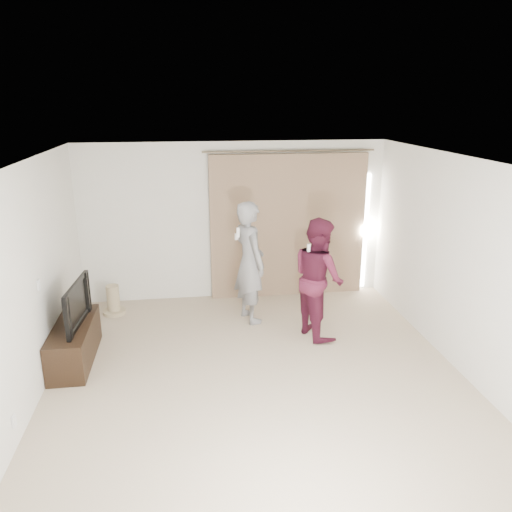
# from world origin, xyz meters

# --- Properties ---
(floor) EXTENTS (5.50, 5.50, 0.00)m
(floor) POSITION_xyz_m (0.00, 0.00, 0.00)
(floor) COLOR beige
(floor) RESTS_ON ground
(wall_back) EXTENTS (5.00, 0.04, 2.60)m
(wall_back) POSITION_xyz_m (0.00, 2.75, 1.30)
(wall_back) COLOR white
(wall_back) RESTS_ON ground
(wall_left) EXTENTS (0.04, 5.50, 2.60)m
(wall_left) POSITION_xyz_m (-2.50, -0.00, 1.30)
(wall_left) COLOR white
(wall_left) RESTS_ON ground
(ceiling) EXTENTS (5.00, 5.50, 0.01)m
(ceiling) POSITION_xyz_m (0.00, 0.00, 2.60)
(ceiling) COLOR silver
(ceiling) RESTS_ON wall_back
(curtain) EXTENTS (2.80, 0.11, 2.46)m
(curtain) POSITION_xyz_m (0.91, 2.68, 1.20)
(curtain) COLOR #9F7E61
(curtain) RESTS_ON ground
(tv_console) EXTENTS (0.45, 1.31, 0.50)m
(tv_console) POSITION_xyz_m (-2.27, 0.78, 0.25)
(tv_console) COLOR black
(tv_console) RESTS_ON ground
(tv) EXTENTS (0.21, 0.99, 0.56)m
(tv) POSITION_xyz_m (-2.27, 0.78, 0.79)
(tv) COLOR black
(tv) RESTS_ON tv_console
(scratching_post) EXTENTS (0.35, 0.35, 0.47)m
(scratching_post) POSITION_xyz_m (-1.96, 2.23, 0.19)
(scratching_post) COLOR tan
(scratching_post) RESTS_ON ground
(person_man) EXTENTS (0.63, 0.78, 1.84)m
(person_man) POSITION_xyz_m (0.13, 1.73, 0.92)
(person_man) COLOR gray
(person_man) RESTS_ON ground
(person_woman) EXTENTS (0.84, 0.97, 1.71)m
(person_woman) POSITION_xyz_m (1.01, 1.11, 0.85)
(person_woman) COLOR #51172C
(person_woman) RESTS_ON ground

